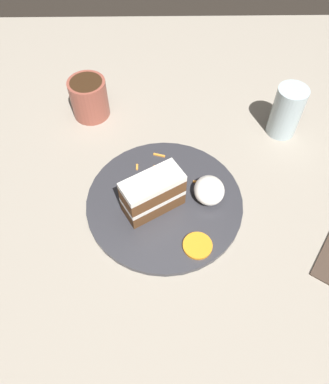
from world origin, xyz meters
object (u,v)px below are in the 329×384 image
(plate, at_px, (164,202))
(coffee_mug, at_px, (89,97))
(cream_dollop, at_px, (209,190))
(drinking_glass, at_px, (286,114))
(orange_garnish, at_px, (198,246))
(cake_slice, at_px, (153,194))

(plate, xyz_separation_m, coffee_mug, (-0.25, -0.16, 0.04))
(cream_dollop, xyz_separation_m, drinking_glass, (-0.18, 0.18, 0.02))
(plate, height_order, orange_garnish, orange_garnish)
(cake_slice, bearing_deg, plate, -91.12)
(orange_garnish, height_order, drinking_glass, drinking_glass)
(cake_slice, xyz_separation_m, cream_dollop, (-0.02, 0.11, -0.02))
(plate, bearing_deg, cream_dollop, 95.88)
(coffee_mug, bearing_deg, drinking_glass, 81.80)
(cream_dollop, relative_size, drinking_glass, 0.56)
(drinking_glass, relative_size, coffee_mug, 1.28)
(plate, xyz_separation_m, drinking_glass, (-0.19, 0.26, 0.04))
(cake_slice, bearing_deg, orange_garnish, -168.33)
(orange_garnish, relative_size, drinking_glass, 0.46)
(orange_garnish, bearing_deg, coffee_mug, -147.78)
(plate, xyz_separation_m, cake_slice, (0.01, -0.02, 0.05))
(plate, height_order, cream_dollop, cream_dollop)
(cream_dollop, bearing_deg, cake_slice, -78.89)
(plate, distance_m, orange_garnish, 0.11)
(plate, relative_size, orange_garnish, 5.70)
(cake_slice, height_order, orange_garnish, cake_slice)
(drinking_glass, xyz_separation_m, coffee_mug, (-0.06, -0.42, -0.00))
(plate, xyz_separation_m, orange_garnish, (0.10, 0.06, 0.01))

